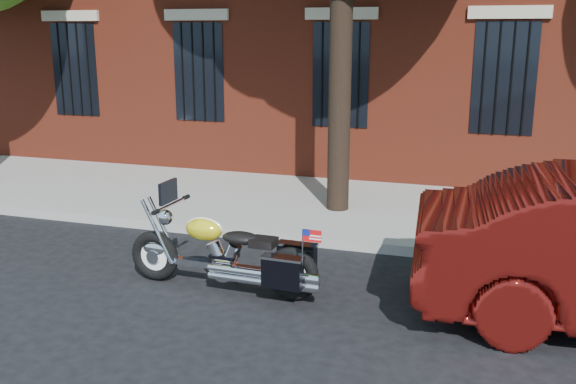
% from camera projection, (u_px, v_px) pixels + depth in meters
% --- Properties ---
extents(ground, '(120.00, 120.00, 0.00)m').
position_uv_depth(ground, '(246.00, 274.00, 8.21)').
color(ground, black).
rests_on(ground, ground).
extents(curb, '(40.00, 0.16, 0.15)m').
position_uv_depth(curb, '(280.00, 237.00, 9.47)').
color(curb, gray).
rests_on(curb, ground).
extents(sidewalk, '(40.00, 3.60, 0.15)m').
position_uv_depth(sidewalk, '(314.00, 205.00, 11.20)').
color(sidewalk, gray).
rests_on(sidewalk, ground).
extents(motorcycle, '(2.55, 0.76, 1.29)m').
position_uv_depth(motorcycle, '(230.00, 257.00, 7.58)').
color(motorcycle, black).
rests_on(motorcycle, ground).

